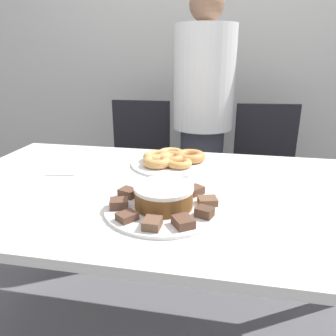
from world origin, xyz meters
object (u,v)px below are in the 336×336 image
at_px(person_standing, 203,119).
at_px(plate_cake, 164,207).
at_px(office_chair_left, 138,173).
at_px(frosted_cake, 164,196).
at_px(plate_donuts, 171,164).
at_px(office_chair_right, 266,182).
at_px(napkin, 64,171).

relative_size(person_standing, plate_cake, 4.17).
height_order(office_chair_left, frosted_cake, office_chair_left).
bearing_deg(plate_cake, plate_donuts, 97.40).
relative_size(office_chair_right, napkin, 6.82).
xyz_separation_m(office_chair_right, frosted_cake, (-0.44, -1.10, 0.36)).
xyz_separation_m(office_chair_left, office_chair_right, (0.85, -0.00, 0.00)).
bearing_deg(office_chair_right, frosted_cake, -118.13).
relative_size(office_chair_left, frosted_cake, 4.84).
distance_m(office_chair_right, plate_donuts, 0.89).
bearing_deg(office_chair_right, napkin, -143.50).
relative_size(person_standing, office_chair_right, 1.73).
height_order(plate_cake, frosted_cake, frosted_cake).
relative_size(plate_cake, frosted_cake, 2.01).
height_order(person_standing, napkin, person_standing).
height_order(person_standing, office_chair_left, person_standing).
xyz_separation_m(plate_donuts, napkin, (-0.42, -0.17, -0.00)).
height_order(plate_cake, plate_donuts, same).
bearing_deg(plate_donuts, frosted_cake, -82.60).
xyz_separation_m(office_chair_right, plate_donuts, (-0.49, -0.67, 0.32)).
relative_size(plate_cake, napkin, 2.83).
xyz_separation_m(person_standing, napkin, (-0.49, -0.87, -0.07)).
distance_m(office_chair_left, plate_cake, 1.22).
height_order(person_standing, plate_donuts, person_standing).
distance_m(plate_donuts, frosted_cake, 0.43).
bearing_deg(plate_cake, office_chair_right, 68.28).
distance_m(office_chair_left, plate_donuts, 0.82).
distance_m(frosted_cake, napkin, 0.54).
distance_m(plate_donuts, napkin, 0.45).
distance_m(office_chair_right, plate_cake, 1.23).
xyz_separation_m(office_chair_left, plate_donuts, (0.35, -0.67, 0.32)).
distance_m(plate_cake, plate_donuts, 0.43).
bearing_deg(office_chair_right, plate_donuts, -132.64).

